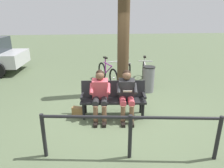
# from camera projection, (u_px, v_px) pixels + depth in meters

# --- Properties ---
(ground_plane) EXTENTS (40.00, 40.00, 0.00)m
(ground_plane) POSITION_uv_depth(u_px,v_px,m) (118.00, 115.00, 5.36)
(ground_plane) COLOR #566647
(bench) EXTENTS (1.64, 0.62, 0.87)m
(bench) POSITION_uv_depth(u_px,v_px,m) (113.00, 96.00, 5.22)
(bench) COLOR black
(bench) RESTS_ON ground
(person_reading) EXTENTS (0.52, 0.79, 1.20)m
(person_reading) POSITION_uv_depth(u_px,v_px,m) (127.00, 93.00, 5.02)
(person_reading) COLOR #262628
(person_reading) RESTS_ON ground
(person_companion) EXTENTS (0.52, 0.79, 1.20)m
(person_companion) POSITION_uv_depth(u_px,v_px,m) (100.00, 93.00, 5.01)
(person_companion) COLOR #D84C59
(person_companion) RESTS_ON ground
(handbag) EXTENTS (0.33, 0.24, 0.24)m
(handbag) POSITION_uv_depth(u_px,v_px,m) (78.00, 112.00, 5.26)
(handbag) COLOR olive
(handbag) RESTS_ON ground
(tree_trunk) EXTENTS (0.35, 0.35, 3.69)m
(tree_trunk) POSITION_uv_depth(u_px,v_px,m) (123.00, 35.00, 6.17)
(tree_trunk) COLOR #4C3823
(tree_trunk) RESTS_ON ground
(litter_bin) EXTENTS (0.39, 0.39, 0.85)m
(litter_bin) POSITION_uv_depth(u_px,v_px,m) (148.00, 79.00, 6.79)
(litter_bin) COLOR slate
(litter_bin) RESTS_ON ground
(bicycle_blue) EXTENTS (0.52, 1.66, 0.94)m
(bicycle_blue) POSITION_uv_depth(u_px,v_px,m) (144.00, 72.00, 7.78)
(bicycle_blue) COLOR black
(bicycle_blue) RESTS_ON ground
(bicycle_silver) EXTENTS (0.71, 1.59, 0.94)m
(bicycle_silver) POSITION_uv_depth(u_px,v_px,m) (126.00, 74.00, 7.52)
(bicycle_silver) COLOR black
(bicycle_silver) RESTS_ON ground
(bicycle_green) EXTENTS (0.68, 1.60, 0.94)m
(bicycle_green) POSITION_uv_depth(u_px,v_px,m) (108.00, 73.00, 7.65)
(bicycle_green) COLOR black
(bicycle_green) RESTS_ON ground
(railing_fence) EXTENTS (3.10, 0.46, 0.85)m
(railing_fence) POSITION_uv_depth(u_px,v_px,m) (130.00, 129.00, 3.61)
(railing_fence) COLOR black
(railing_fence) RESTS_ON ground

